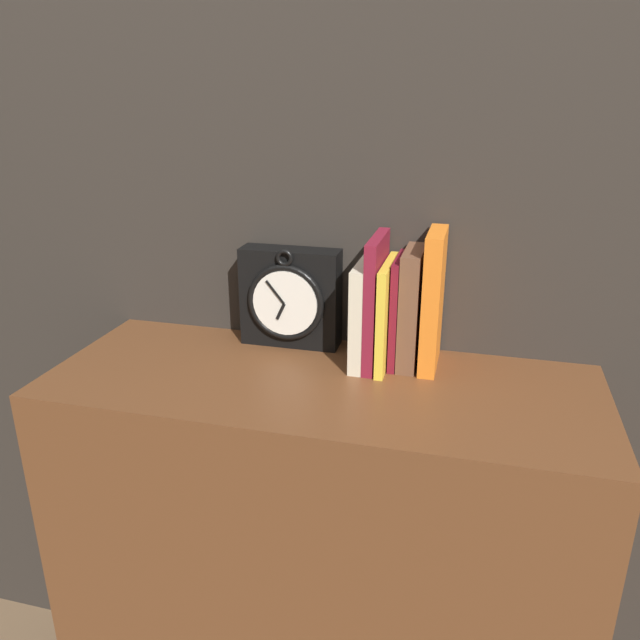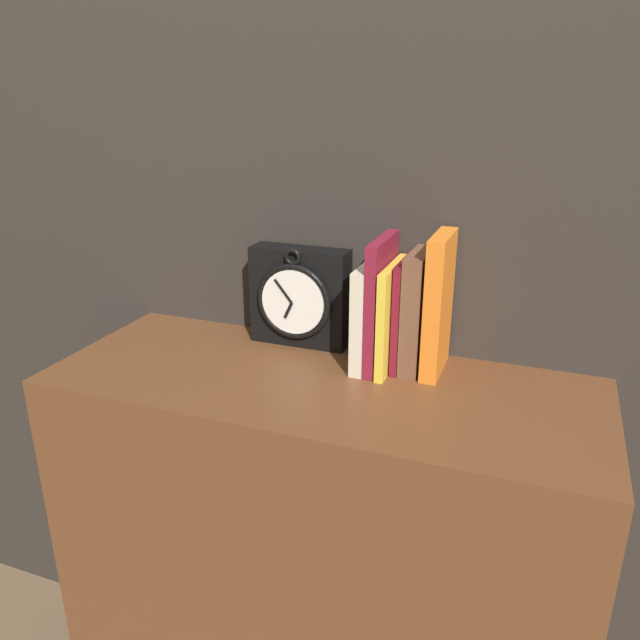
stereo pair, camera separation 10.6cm
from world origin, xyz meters
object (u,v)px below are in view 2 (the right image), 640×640
object	(u,v)px
book_slot3_maroon	(403,313)
book_slot5_orange	(438,305)
clock	(299,297)
book_slot4_brown	(417,311)
book_slot0_cream	(368,314)
book_slot1_maroon	(381,303)
book_slot2_yellow	(392,317)

from	to	relation	value
book_slot3_maroon	book_slot5_orange	world-z (taller)	book_slot5_orange
clock	book_slot5_orange	size ratio (longest dim) A/B	0.80
book_slot4_brown	book_slot5_orange	size ratio (longest dim) A/B	0.86
book_slot0_cream	book_slot1_maroon	world-z (taller)	book_slot1_maroon
book_slot5_orange	book_slot0_cream	bearing A→B (deg)	-175.11
clock	book_slot0_cream	xyz separation A→B (m)	(0.15, -0.04, -0.00)
book_slot2_yellow	book_slot4_brown	distance (m)	0.05
book_slot2_yellow	book_slot5_orange	xyz separation A→B (m)	(0.08, 0.01, 0.03)
book_slot3_maroon	book_slot5_orange	xyz separation A→B (m)	(0.06, -0.00, 0.03)
book_slot2_yellow	book_slot4_brown	bearing A→B (deg)	21.02
clock	book_slot1_maroon	world-z (taller)	book_slot1_maroon
book_slot3_maroon	book_slot4_brown	bearing A→B (deg)	-0.26
clock	book_slot4_brown	distance (m)	0.24
book_slot0_cream	book_slot5_orange	bearing A→B (deg)	4.89
book_slot4_brown	clock	bearing A→B (deg)	173.37
clock	book_slot5_orange	world-z (taller)	book_slot5_orange
book_slot2_yellow	book_slot3_maroon	bearing A→B (deg)	43.47
clock	book_slot3_maroon	world-z (taller)	clock
book_slot3_maroon	book_slot4_brown	world-z (taller)	book_slot4_brown
clock	book_slot0_cream	distance (m)	0.16
book_slot0_cream	book_slot1_maroon	xyz separation A→B (m)	(0.02, -0.00, 0.02)
book_slot0_cream	book_slot1_maroon	size ratio (longest dim) A/B	0.80
book_slot3_maroon	book_slot4_brown	size ratio (longest dim) A/B	0.93
clock	book_slot3_maroon	xyz separation A→B (m)	(0.22, -0.03, 0.00)
book_slot0_cream	book_slot3_maroon	distance (m)	0.06
clock	book_slot3_maroon	bearing A→B (deg)	-7.35
book_slot2_yellow	book_slot3_maroon	size ratio (longest dim) A/B	0.97
book_slot2_yellow	book_slot4_brown	world-z (taller)	book_slot4_brown
book_slot0_cream	book_slot3_maroon	xyz separation A→B (m)	(0.06, 0.01, 0.01)
book_slot0_cream	book_slot5_orange	distance (m)	0.13
clock	book_slot5_orange	xyz separation A→B (m)	(0.28, -0.03, 0.03)
book_slot3_maroon	book_slot5_orange	distance (m)	0.07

